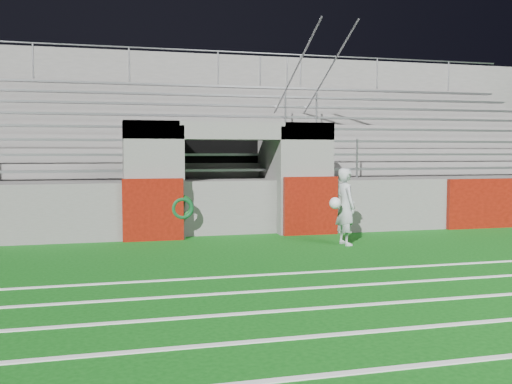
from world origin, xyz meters
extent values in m
plane|color=#0D4E10|center=(0.00, 0.00, 0.00)|extent=(90.00, 90.00, 0.00)
cube|color=white|center=(0.00, -5.00, 0.01)|extent=(28.00, 0.09, 0.01)
cube|color=white|center=(0.00, -4.00, 0.01)|extent=(28.00, 0.09, 0.01)
cube|color=white|center=(0.00, -3.00, 0.01)|extent=(28.00, 0.09, 0.01)
cube|color=white|center=(0.00, -2.00, 0.01)|extent=(28.00, 0.09, 0.01)
cube|color=white|center=(0.00, -1.00, 0.01)|extent=(28.00, 0.09, 0.01)
cube|color=#5D5B58|center=(-1.80, 3.50, 1.30)|extent=(1.20, 1.00, 2.60)
cube|color=#5D5B58|center=(1.80, 3.50, 1.30)|extent=(1.20, 1.00, 2.60)
cube|color=black|center=(0.00, 5.20, 1.25)|extent=(2.60, 0.20, 2.50)
cube|color=#5D5B58|center=(-1.15, 4.10, 1.25)|extent=(0.10, 2.20, 2.50)
cube|color=#5D5B58|center=(1.15, 4.10, 1.25)|extent=(0.10, 2.20, 2.50)
cube|color=#5D5B58|center=(0.00, 3.50, 2.40)|extent=(4.80, 1.00, 0.40)
cube|color=#5D5B58|center=(0.00, 7.35, 1.15)|extent=(26.00, 8.00, 0.20)
cube|color=#5D5B58|center=(0.00, 7.35, 0.53)|extent=(26.00, 8.00, 1.05)
cube|color=#550E07|center=(-1.80, 2.94, 0.68)|extent=(1.30, 0.15, 1.35)
cube|color=#550E07|center=(1.80, 2.94, 0.68)|extent=(1.30, 0.15, 1.35)
cube|color=#550E07|center=(6.50, 2.94, 0.62)|extent=(2.20, 0.15, 1.25)
cube|color=gray|center=(0.00, 4.43, 1.47)|extent=(23.00, 0.28, 0.06)
cube|color=#5D5B58|center=(0.00, 5.28, 1.44)|extent=(24.00, 0.75, 0.38)
cube|color=gray|center=(0.00, 5.18, 1.85)|extent=(23.00, 0.28, 0.06)
cube|color=#5D5B58|center=(0.00, 6.03, 1.63)|extent=(24.00, 0.75, 0.76)
cube|color=gray|center=(0.00, 5.93, 2.23)|extent=(23.00, 0.28, 0.06)
cube|color=#5D5B58|center=(0.00, 6.78, 1.82)|extent=(24.00, 0.75, 1.14)
cube|color=gray|center=(0.00, 6.68, 2.61)|extent=(23.00, 0.28, 0.06)
cube|color=#5D5B58|center=(0.00, 7.53, 2.01)|extent=(24.00, 0.75, 1.52)
cube|color=gray|center=(0.00, 7.43, 2.99)|extent=(23.00, 0.28, 0.06)
cube|color=#5D5B58|center=(0.00, 8.28, 2.20)|extent=(24.00, 0.75, 1.90)
cube|color=gray|center=(0.00, 8.18, 3.37)|extent=(23.00, 0.28, 0.06)
cube|color=#5D5B58|center=(0.00, 9.03, 2.39)|extent=(24.00, 0.75, 2.28)
cube|color=gray|center=(0.00, 8.93, 3.75)|extent=(23.00, 0.28, 0.06)
cube|color=#5D5B58|center=(0.00, 9.78, 2.58)|extent=(24.00, 0.75, 2.66)
cube|color=gray|center=(0.00, 9.68, 4.13)|extent=(23.00, 0.28, 0.06)
cube|color=#5D5B58|center=(0.00, 10.45, 2.65)|extent=(26.00, 0.60, 5.29)
cylinder|color=#A5A8AD|center=(2.50, 4.15, 1.75)|extent=(0.05, 0.05, 1.00)
cylinder|color=#A5A8AD|center=(2.50, 7.15, 3.27)|extent=(0.05, 0.05, 1.00)
cylinder|color=#A5A8AD|center=(2.50, 10.15, 4.79)|extent=(0.05, 0.05, 1.00)
cylinder|color=#A5A8AD|center=(2.50, 7.15, 3.77)|extent=(0.05, 6.02, 3.08)
cylinder|color=#A5A8AD|center=(3.50, 4.15, 1.75)|extent=(0.05, 0.05, 1.00)
cylinder|color=#A5A8AD|center=(3.50, 7.15, 3.27)|extent=(0.05, 0.05, 1.00)
cylinder|color=#A5A8AD|center=(3.50, 10.15, 4.79)|extent=(0.05, 0.05, 1.00)
cylinder|color=#A5A8AD|center=(3.50, 7.15, 3.77)|extent=(0.05, 6.02, 3.08)
cylinder|color=#A5A8AD|center=(-5.00, 10.15, 4.84)|extent=(0.05, 0.05, 1.10)
cylinder|color=#A5A8AD|center=(-2.00, 10.15, 4.84)|extent=(0.05, 0.05, 1.10)
cylinder|color=#A5A8AD|center=(1.00, 10.15, 4.84)|extent=(0.05, 0.05, 1.10)
cylinder|color=#A5A8AD|center=(4.00, 10.15, 4.84)|extent=(0.05, 0.05, 1.10)
cylinder|color=#A5A8AD|center=(7.00, 10.15, 4.84)|extent=(0.05, 0.05, 1.10)
cylinder|color=#A5A8AD|center=(10.00, 10.15, 4.84)|extent=(0.05, 0.05, 1.10)
cylinder|color=#A5A8AD|center=(0.00, 10.15, 5.39)|extent=(24.00, 0.05, 0.05)
imported|color=#A1A4AA|center=(2.00, 1.40, 0.79)|extent=(0.42, 0.61, 1.59)
sphere|color=white|center=(1.68, 1.16, 0.89)|extent=(0.24, 0.24, 0.24)
torus|color=#0D4315|center=(-1.17, 2.95, 0.74)|extent=(0.48, 0.09, 0.48)
torus|color=#0D431E|center=(-1.17, 2.90, 0.69)|extent=(0.49, 0.09, 0.49)
camera|label=1|loc=(-2.70, -9.45, 1.91)|focal=40.00mm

